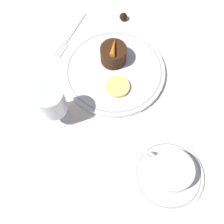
# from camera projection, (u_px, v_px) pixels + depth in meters

# --- Properties ---
(ground_plane) EXTENTS (3.00, 3.00, 0.00)m
(ground_plane) POSITION_uv_depth(u_px,v_px,m) (112.00, 86.00, 0.69)
(ground_plane) COLOR white
(dinner_plate) EXTENTS (0.27, 0.27, 0.01)m
(dinner_plate) POSITION_uv_depth(u_px,v_px,m) (114.00, 71.00, 0.70)
(dinner_plate) COLOR white
(dinner_plate) RESTS_ON ground_plane
(saucer) EXTENTS (0.16, 0.16, 0.01)m
(saucer) POSITION_uv_depth(u_px,v_px,m) (168.00, 175.00, 0.59)
(saucer) COLOR white
(saucer) RESTS_ON ground_plane
(coffee_cup) EXTENTS (0.12, 0.09, 0.05)m
(coffee_cup) POSITION_uv_depth(u_px,v_px,m) (171.00, 171.00, 0.57)
(coffee_cup) COLOR white
(coffee_cup) RESTS_ON saucer
(spoon) EXTENTS (0.08, 0.10, 0.00)m
(spoon) POSITION_uv_depth(u_px,v_px,m) (151.00, 158.00, 0.60)
(spoon) COLOR silver
(spoon) RESTS_ON saucer
(wine_glass) EXTENTS (0.06, 0.06, 0.12)m
(wine_glass) POSITION_uv_depth(u_px,v_px,m) (52.00, 103.00, 0.59)
(wine_glass) COLOR silver
(wine_glass) RESTS_ON ground_plane
(fork) EXTENTS (0.05, 0.17, 0.01)m
(fork) POSITION_uv_depth(u_px,v_px,m) (68.00, 39.00, 0.76)
(fork) COLOR silver
(fork) RESTS_ON ground_plane
(dessert_cake) EXTENTS (0.07, 0.07, 0.05)m
(dessert_cake) POSITION_uv_depth(u_px,v_px,m) (113.00, 54.00, 0.69)
(dessert_cake) COLOR #381E0F
(dessert_cake) RESTS_ON dinner_plate
(carrot_garnish) EXTENTS (0.04, 0.05, 0.01)m
(carrot_garnish) POSITION_uv_depth(u_px,v_px,m) (113.00, 47.00, 0.66)
(carrot_garnish) COLOR orange
(carrot_garnish) RESTS_ON dessert_cake
(pineapple_slice) EXTENTS (0.06, 0.06, 0.01)m
(pineapple_slice) POSITION_uv_depth(u_px,v_px,m) (119.00, 85.00, 0.67)
(pineapple_slice) COLOR #EFE075
(pineapple_slice) RESTS_ON dinner_plate
(chocolate_truffle) EXTENTS (0.02, 0.02, 0.02)m
(chocolate_truffle) POSITION_uv_depth(u_px,v_px,m) (123.00, 17.00, 0.78)
(chocolate_truffle) COLOR black
(chocolate_truffle) RESTS_ON ground_plane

